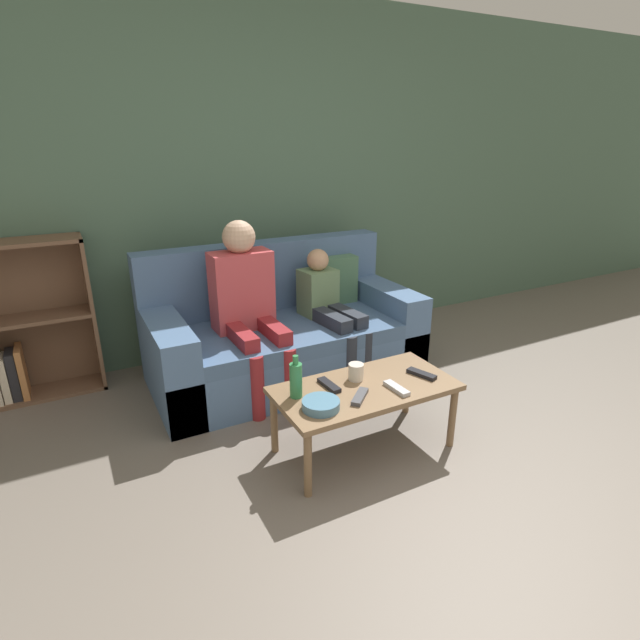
{
  "coord_description": "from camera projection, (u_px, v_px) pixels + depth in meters",
  "views": [
    {
      "loc": [
        -1.38,
        -1.09,
        1.65
      ],
      "look_at": [
        -0.07,
        1.39,
        0.6
      ],
      "focal_mm": 28.0,
      "sensor_mm": 36.0,
      "label": 1
    }
  ],
  "objects": [
    {
      "name": "ground_plane",
      "position": [
        490.0,
        555.0,
        2.08
      ],
      "size": [
        22.0,
        22.0,
        0.0
      ],
      "primitive_type": "plane",
      "color": "#70665B"
    },
    {
      "name": "tv_remote_3",
      "position": [
        329.0,
        385.0,
        2.64
      ],
      "size": [
        0.06,
        0.17,
        0.02
      ],
      "rotation": [
        0.0,
        0.0,
        0.06
      ],
      "color": "black",
      "rests_on": "coffee_table"
    },
    {
      "name": "cup_near",
      "position": [
        356.0,
        372.0,
        2.71
      ],
      "size": [
        0.08,
        0.08,
        0.09
      ],
      "color": "silver",
      "rests_on": "coffee_table"
    },
    {
      "name": "tv_remote_0",
      "position": [
        422.0,
        374.0,
        2.76
      ],
      "size": [
        0.1,
        0.18,
        0.02
      ],
      "rotation": [
        0.0,
        0.0,
        0.34
      ],
      "color": "black",
      "rests_on": "coffee_table"
    },
    {
      "name": "bottle",
      "position": [
        296.0,
        380.0,
        2.51
      ],
      "size": [
        0.06,
        0.06,
        0.23
      ],
      "color": "#33844C",
      "rests_on": "coffee_table"
    },
    {
      "name": "tv_remote_2",
      "position": [
        360.0,
        397.0,
        2.52
      ],
      "size": [
        0.16,
        0.15,
        0.02
      ],
      "rotation": [
        0.0,
        0.0,
        -0.83
      ],
      "color": "#47474C",
      "rests_on": "coffee_table"
    },
    {
      "name": "snack_bowl",
      "position": [
        321.0,
        405.0,
        2.43
      ],
      "size": [
        0.19,
        0.19,
        0.05
      ],
      "color": "teal",
      "rests_on": "coffee_table"
    },
    {
      "name": "person_adult",
      "position": [
        246.0,
        297.0,
        3.23
      ],
      "size": [
        0.4,
        0.63,
        1.14
      ],
      "rotation": [
        0.0,
        0.0,
        0.02
      ],
      "color": "maroon",
      "rests_on": "ground_plane"
    },
    {
      "name": "bookshelf",
      "position": [
        19.0,
        334.0,
        3.21
      ],
      "size": [
        0.8,
        0.28,
        1.04
      ],
      "color": "brown",
      "rests_on": "ground_plane"
    },
    {
      "name": "coffee_table",
      "position": [
        365.0,
        393.0,
        2.67
      ],
      "size": [
        0.97,
        0.49,
        0.39
      ],
      "color": "brown",
      "rests_on": "ground_plane"
    },
    {
      "name": "person_child",
      "position": [
        330.0,
        307.0,
        3.48
      ],
      "size": [
        0.3,
        0.64,
        0.9
      ],
      "rotation": [
        0.0,
        0.0,
        0.12
      ],
      "color": "#282D38",
      "rests_on": "ground_plane"
    },
    {
      "name": "tv_remote_1",
      "position": [
        397.0,
        388.0,
        2.61
      ],
      "size": [
        0.06,
        0.17,
        0.02
      ],
      "rotation": [
        0.0,
        0.0,
        0.05
      ],
      "color": "#B7B7BC",
      "rests_on": "coffee_table"
    },
    {
      "name": "couch",
      "position": [
        284.0,
        336.0,
        3.55
      ],
      "size": [
        1.84,
        0.9,
        0.92
      ],
      "color": "#4C6B93",
      "rests_on": "ground_plane"
    },
    {
      "name": "wall_back",
      "position": [
        254.0,
        182.0,
        3.78
      ],
      "size": [
        12.0,
        0.06,
        2.6
      ],
      "color": "#4C6B56",
      "rests_on": "ground_plane"
    }
  ]
}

